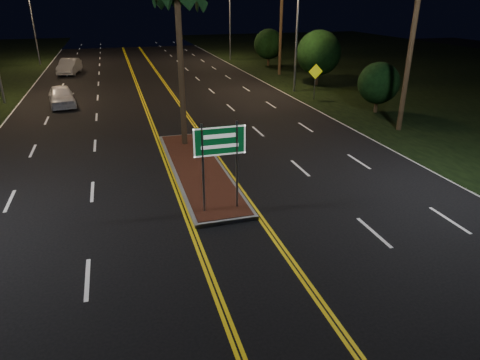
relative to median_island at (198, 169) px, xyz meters
name	(u,v)px	position (x,y,z in m)	size (l,w,h in m)	color
ground	(244,254)	(0.00, -7.00, -0.08)	(120.00, 120.00, 0.00)	black
grass_right	(458,74)	(30.00, 18.00, -0.08)	(40.00, 110.00, 0.01)	black
median_island	(198,169)	(0.00, 0.00, 0.00)	(2.25, 10.25, 0.17)	gray
highway_sign	(220,149)	(0.00, -4.20, 2.32)	(1.80, 0.08, 3.20)	gray
streetlight_left_far	(35,12)	(-10.61, 37.00, 5.57)	(1.91, 0.44, 9.00)	gray
streetlight_right_mid	(293,18)	(10.61, 15.00, 5.57)	(1.91, 0.44, 9.00)	gray
streetlight_right_far	(227,11)	(10.61, 35.00, 5.57)	(1.91, 0.44, 9.00)	gray
shrub_near	(379,83)	(13.50, 7.00, 1.86)	(2.70, 2.70, 3.30)	#382819
shrub_mid	(319,53)	(14.00, 17.00, 2.64)	(3.78, 3.78, 4.62)	#382819
shrub_far	(269,44)	(13.80, 29.00, 2.25)	(3.24, 3.24, 3.96)	#382819
car_near	(61,94)	(-6.83, 14.86, 0.74)	(2.11, 4.92, 1.64)	white
car_far	(69,65)	(-7.27, 29.40, 0.78)	(2.21, 5.17, 1.72)	silver
warning_sign	(315,76)	(11.28, 11.83, 1.62)	(1.09, 0.10, 2.61)	gray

